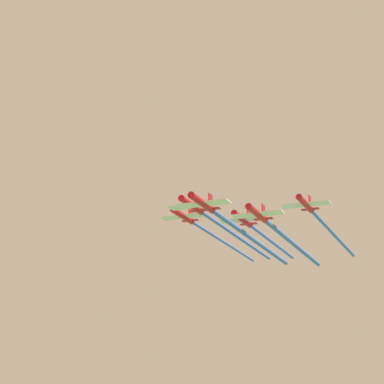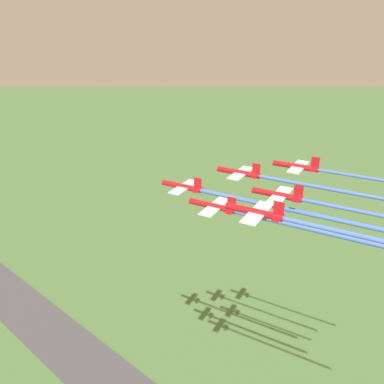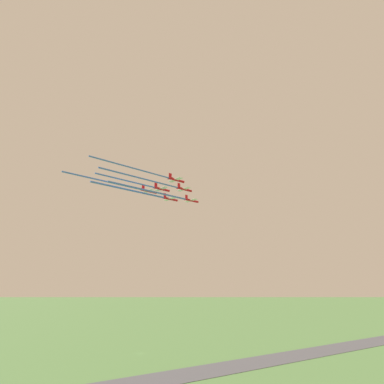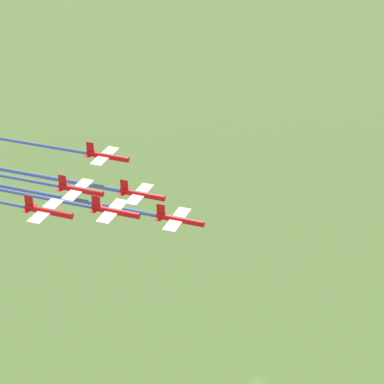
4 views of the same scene
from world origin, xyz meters
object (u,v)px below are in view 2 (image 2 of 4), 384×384
object	(u,v)px
jet_0	(183,186)
jet_3	(256,212)
jet_5	(297,166)
jet_4	(279,195)
jet_2	(240,173)
jet_1	(214,206)

from	to	relation	value
jet_0	jet_3	size ratio (longest dim) A/B	1.00
jet_5	jet_4	bearing A→B (deg)	180.00
jet_2	jet_4	bearing A→B (deg)	-120.47
jet_4	jet_1	bearing A→B (deg)	120.47
jet_0	jet_1	size ratio (longest dim) A/B	1.00
jet_0	jet_5	bearing A→B (deg)	-59.53
jet_0	jet_5	size ratio (longest dim) A/B	1.00
jet_2	jet_3	bearing A→B (deg)	-150.46
jet_1	jet_2	distance (m)	14.31
jet_2	jet_3	world-z (taller)	jet_3
jet_0	jet_3	distance (m)	27.89
jet_2	jet_5	distance (m)	13.83
jet_1	jet_4	world-z (taller)	jet_4
jet_5	jet_0	bearing A→B (deg)	120.47
jet_3	jet_5	distance (m)	27.88
jet_5	jet_3	bearing A→B (deg)	180.00
jet_0	jet_3	xyz separation A→B (m)	(-11.15, 25.12, 4.72)
jet_1	jet_5	xyz separation A→B (m)	(-21.80, -10.10, 4.74)
jet_0	jet_4	size ratio (longest dim) A/B	1.00
jet_1	jet_4	distance (m)	13.98
jet_1	jet_4	bearing A→B (deg)	-59.53
jet_0	jet_5	distance (m)	27.94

